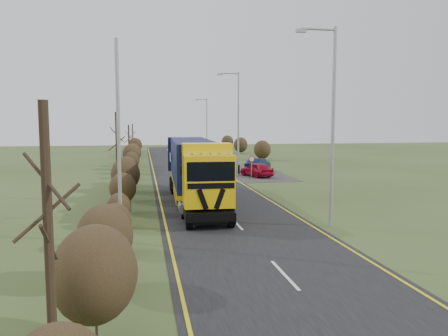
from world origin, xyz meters
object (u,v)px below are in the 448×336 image
lorry (194,167)px  car_red_hatchback (257,170)px  car_blue_sedan (258,165)px  streetlight_near (331,118)px  speed_sign (252,163)px

lorry → car_red_hatchback: lorry is taller
lorry → car_blue_sedan: lorry is taller
car_red_hatchback → streetlight_near: streetlight_near is taller
streetlight_near → lorry: bearing=128.3°
car_blue_sedan → car_red_hatchback: bearing=108.1°
speed_sign → lorry: bearing=-119.2°
car_red_hatchback → streetlight_near: (-1.74, -20.92, 4.86)m
lorry → streetlight_near: size_ratio=1.53×
car_red_hatchback → streetlight_near: size_ratio=0.41×
lorry → speed_sign: 14.61m
car_red_hatchback → speed_sign: (-0.65, -0.55, 0.75)m
lorry → car_blue_sedan: (9.11, 17.71, -1.69)m
car_blue_sedan → speed_sign: speed_sign is taller
lorry → car_blue_sedan: 19.98m
car_red_hatchback → car_blue_sedan: bearing=-125.6°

